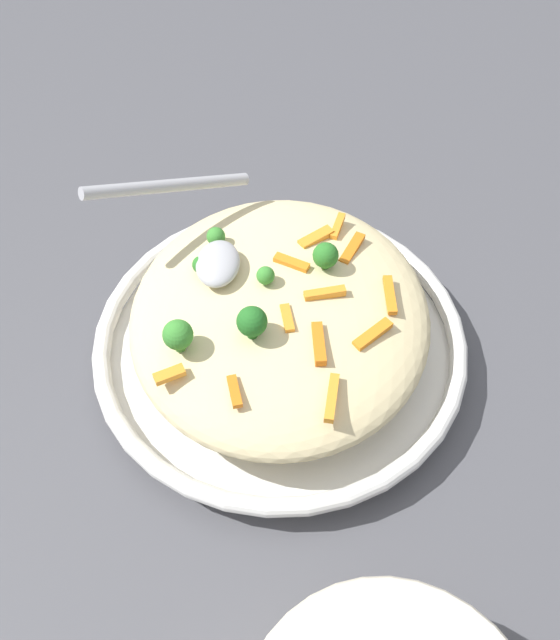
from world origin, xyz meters
name	(u,v)px	position (x,y,z in m)	size (l,w,h in m)	color
ground_plane	(280,357)	(0.00, 0.00, 0.00)	(2.40, 2.40, 0.00)	#4C4C51
serving_bowl	(280,345)	(0.00, 0.00, 0.02)	(0.36, 0.36, 0.04)	white
pasta_mound	(280,315)	(0.00, 0.00, 0.07)	(0.30, 0.28, 0.07)	beige
carrot_piece_0	(332,398)	(0.10, 0.05, 0.10)	(0.04, 0.01, 0.01)	orange
carrot_piece_1	(390,295)	(-0.01, 0.10, 0.10)	(0.04, 0.01, 0.01)	orange
carrot_piece_2	(319,344)	(0.05, 0.04, 0.10)	(0.04, 0.01, 0.01)	orange
carrot_piece_3	(338,226)	(-0.09, 0.05, 0.10)	(0.03, 0.01, 0.01)	orange
carrot_piece_4	(169,375)	(0.09, -0.09, 0.10)	(0.03, 0.01, 0.01)	orange
carrot_piece_5	(325,297)	(0.00, 0.04, 0.10)	(0.04, 0.01, 0.01)	orange
carrot_piece_6	(292,263)	(-0.04, 0.01, 0.10)	(0.03, 0.01, 0.01)	orange
carrot_piece_7	(352,249)	(-0.06, 0.06, 0.10)	(0.04, 0.01, 0.01)	orange
carrot_piece_8	(373,334)	(0.04, 0.08, 0.10)	(0.04, 0.01, 0.01)	orange
carrot_piece_9	(316,238)	(-0.07, 0.03, 0.10)	(0.04, 0.01, 0.01)	orange
carrot_piece_10	(287,319)	(0.03, 0.01, 0.10)	(0.03, 0.01, 0.01)	orange
carrot_piece_11	(235,391)	(0.10, -0.03, 0.10)	(0.03, 0.01, 0.01)	orange
broccoli_floret_0	(326,256)	(-0.04, 0.04, 0.11)	(0.02, 0.02, 0.03)	#296820
broccoli_floret_1	(216,237)	(-0.06, -0.06, 0.10)	(0.02, 0.02, 0.02)	#377928
broccoli_floret_2	(201,265)	(-0.02, -0.07, 0.11)	(0.02, 0.02, 0.02)	#296820
broccoli_floret_3	(178,335)	(0.06, -0.08, 0.11)	(0.03, 0.03, 0.03)	#377928
broccoli_floret_4	(266,276)	(-0.01, -0.01, 0.11)	(0.02, 0.02, 0.02)	#377928
broccoli_floret_5	(252,322)	(0.05, -0.02, 0.12)	(0.03, 0.03, 0.03)	#205B1C
serving_spoon	(199,233)	(-0.05, -0.08, 0.12)	(0.15, 0.14, 0.08)	#B7B7BC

